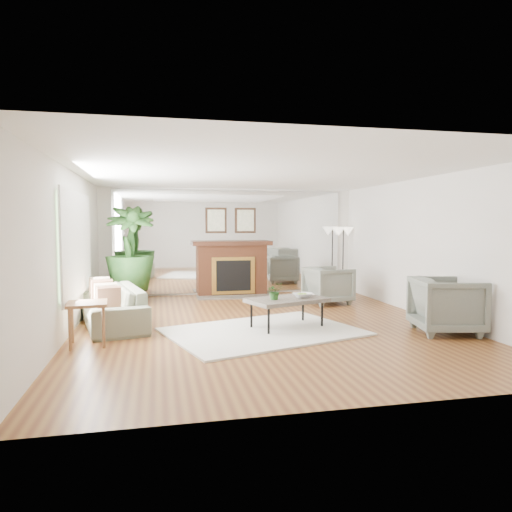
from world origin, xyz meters
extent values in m
plane|color=brown|center=(0.00, 0.00, 0.00)|extent=(7.00, 7.00, 0.00)
cube|color=silver|center=(-2.99, 0.00, 1.25)|extent=(0.02, 7.00, 2.50)
cube|color=silver|center=(2.99, 0.00, 1.25)|extent=(0.02, 7.00, 2.50)
cube|color=silver|center=(0.00, 3.49, 1.25)|extent=(6.00, 0.02, 2.50)
cube|color=silver|center=(0.00, 3.47, 1.25)|extent=(5.40, 0.04, 2.40)
cube|color=#B2E09E|center=(-2.96, 0.40, 1.35)|extent=(0.04, 2.40, 1.50)
cube|color=brown|center=(0.00, 3.28, 0.60)|extent=(1.60, 0.40, 1.20)
cube|color=gold|center=(0.00, 3.07, 0.48)|extent=(1.00, 0.04, 0.85)
cube|color=black|center=(0.00, 3.05, 0.48)|extent=(0.80, 0.04, 0.70)
cube|color=#5F574B|center=(0.00, 2.93, 0.01)|extent=(1.70, 0.55, 0.03)
cube|color=#402014|center=(0.00, 3.26, 1.22)|extent=(1.85, 0.46, 0.10)
cube|color=black|center=(-0.35, 3.43, 1.75)|extent=(0.50, 0.04, 0.60)
cube|color=black|center=(0.35, 3.43, 1.75)|extent=(0.50, 0.04, 0.60)
cube|color=white|center=(-0.13, -0.51, 0.01)|extent=(3.26, 2.74, 0.03)
cube|color=#5F574B|center=(0.30, -0.33, 0.46)|extent=(1.38, 1.07, 0.06)
cylinder|color=black|center=(-0.10, -0.73, 0.21)|extent=(0.04, 0.04, 0.43)
cylinder|color=black|center=(0.86, -0.40, 0.21)|extent=(0.04, 0.04, 0.43)
cylinder|color=black|center=(-0.26, -0.25, 0.21)|extent=(0.04, 0.04, 0.43)
cylinder|color=black|center=(0.70, 0.08, 0.21)|extent=(0.04, 0.04, 0.43)
imported|color=slate|center=(-2.45, 0.52, 0.32)|extent=(1.31, 2.30, 0.63)
imported|color=gray|center=(1.79, 1.70, 0.39)|extent=(0.97, 0.95, 0.78)
imported|color=gray|center=(2.60, -1.13, 0.43)|extent=(1.12, 1.10, 0.86)
cube|color=brown|center=(-2.65, -0.73, 0.58)|extent=(0.58, 0.58, 0.04)
cylinder|color=brown|center=(-2.84, -0.96, 0.28)|extent=(0.04, 0.04, 0.57)
cylinder|color=brown|center=(-2.42, -0.92, 0.28)|extent=(0.04, 0.04, 0.57)
cylinder|color=brown|center=(-2.88, -0.54, 0.28)|extent=(0.04, 0.04, 0.57)
cylinder|color=brown|center=(-2.46, -0.50, 0.28)|extent=(0.04, 0.04, 0.57)
cylinder|color=black|center=(-2.26, 2.48, 0.21)|extent=(0.59, 0.59, 0.42)
imported|color=#315A21|center=(-2.26, 2.48, 1.17)|extent=(1.05, 1.05, 1.75)
cylinder|color=black|center=(2.70, 3.10, 0.02)|extent=(0.27, 0.27, 0.04)
cylinder|color=black|center=(2.70, 3.10, 0.77)|extent=(0.03, 0.03, 1.54)
cone|color=#F4E6CE|center=(2.58, 3.10, 1.49)|extent=(0.29, 0.29, 0.21)
cone|color=#F4E6CE|center=(2.82, 3.10, 1.49)|extent=(0.29, 0.29, 0.21)
imported|color=#315A21|center=(0.08, -0.41, 0.62)|extent=(0.28, 0.25, 0.27)
imported|color=brown|center=(0.56, -0.31, 0.52)|extent=(0.33, 0.33, 0.07)
imported|color=brown|center=(0.65, -0.04, 0.50)|extent=(0.22, 0.28, 0.02)
camera|label=1|loc=(-1.69, -7.23, 1.66)|focal=32.00mm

